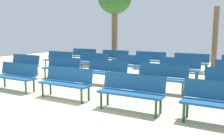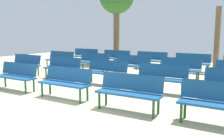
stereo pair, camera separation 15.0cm
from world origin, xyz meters
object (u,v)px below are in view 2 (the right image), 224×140
object	(u,v)px
bench_r0_c4	(220,101)
bench_r2_c0	(60,59)
bench_r3_c1	(116,57)
tree_0	(217,39)
bench_r0_c1	(16,75)
bench_r2_c3	(179,68)
bench_r2_c1	(94,61)
bench_r3_c3	(192,62)
bench_r3_c2	(151,59)
bench_r1_c0	(25,63)
bench_r3_c0	(85,55)
bench_r0_c2	(66,81)
bench_r1_c3	(161,76)
bench_r2_c2	(132,64)
bench_r0_c3	(129,90)
bench_r1_c1	(63,67)
bench_r1_c2	(106,71)
trash_bin	(22,63)

from	to	relation	value
bench_r0_c4	bench_r2_c0	size ratio (longest dim) A/B	1.01
bench_r3_c1	tree_0	world-z (taller)	tree_0
bench_r0_c1	bench_r2_c3	xyz separation A→B (m)	(3.76, 4.53, 0.00)
bench_r0_c1	bench_r2_c3	world-z (taller)	same
bench_r2_c1	bench_r3_c3	world-z (taller)	same
bench_r0_c4	bench_r3_c2	size ratio (longest dim) A/B	1.00
bench_r1_c0	bench_r3_c0	bearing A→B (deg)	89.71
bench_r2_c1	bench_r3_c0	world-z (taller)	same
bench_r0_c1	bench_r2_c1	xyz separation A→B (m)	(-0.29, 4.28, 0.00)
bench_r0_c4	bench_r3_c0	distance (m)	10.41
bench_r0_c4	bench_r2_c0	distance (m)	9.16
bench_r2_c1	bench_r3_c1	size ratio (longest dim) A/B	1.00
bench_r3_c2	bench_r3_c3	distance (m)	2.01
bench_r0_c2	bench_r3_c2	xyz separation A→B (m)	(-0.48, 6.34, 0.00)
bench_r0_c2	bench_r1_c3	world-z (taller)	same
bench_r0_c2	bench_r2_c2	size ratio (longest dim) A/B	1.00
bench_r0_c3	bench_r1_c0	bearing A→B (deg)	159.68
bench_r1_c1	bench_r1_c3	size ratio (longest dim) A/B	0.99
bench_r1_c3	bench_r0_c4	bearing A→B (deg)	-47.94
bench_r2_c0	bench_r2_c3	bearing A→B (deg)	1.56
bench_r2_c1	bench_r3_c2	world-z (taller)	same
bench_r3_c0	tree_0	bearing A→B (deg)	9.67
bench_r2_c1	tree_0	xyz separation A→B (m)	(4.55, 3.87, 1.03)
bench_r3_c2	bench_r1_c2	bearing A→B (deg)	-89.49
bench_r0_c4	bench_r1_c2	world-z (taller)	same
bench_r0_c1	bench_r3_c2	size ratio (longest dim) A/B	1.00
bench_r0_c1	bench_r0_c2	distance (m)	2.05
bench_r3_c1	tree_0	distance (m)	5.15
bench_r3_c3	bench_r3_c0	bearing A→B (deg)	179.25
bench_r0_c2	bench_r3_c3	world-z (taller)	same
bench_r1_c3	bench_r1_c0	bearing A→B (deg)	178.22
bench_r0_c1	bench_r1_c3	xyz separation A→B (m)	(3.97, 2.40, 0.00)
bench_r0_c4	bench_r1_c3	xyz separation A→B (m)	(-2.11, 1.91, 0.00)
bench_r1_c0	bench_r2_c0	world-z (taller)	same
tree_0	bench_r1_c3	bearing A→B (deg)	-92.85
tree_0	bench_r2_c1	bearing A→B (deg)	-139.62
bench_r2_c2	tree_0	distance (m)	4.65
bench_r0_c3	bench_r3_c0	world-z (taller)	same
bench_r1_c2	bench_r2_c1	size ratio (longest dim) A/B	1.00
trash_bin	bench_r3_c2	bearing A→B (deg)	40.10
bench_r1_c3	bench_r2_c0	world-z (taller)	same
bench_r2_c1	bench_r3_c0	xyz separation A→B (m)	(-2.28, 1.98, 0.00)
bench_r3_c1	bench_r0_c2	bearing A→B (deg)	-71.62
bench_r2_c1	bench_r0_c3	bearing A→B (deg)	-46.12
bench_r0_c3	bench_r3_c1	xyz separation A→B (m)	(-4.56, 6.09, 0.00)
bench_r3_c0	bench_r3_c2	distance (m)	4.14
bench_r3_c0	bench_r1_c3	bearing A→B (deg)	-36.37
bench_r1_c0	bench_r1_c1	bearing A→B (deg)	0.79
bench_r1_c3	trash_bin	distance (m)	7.20
tree_0	bench_r0_c3	bearing A→B (deg)	-91.15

